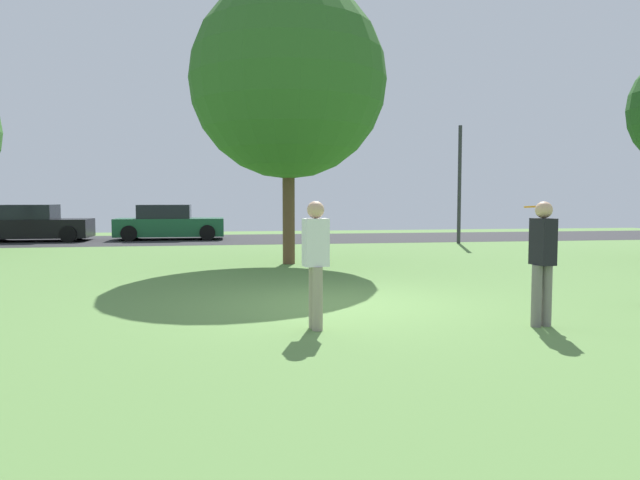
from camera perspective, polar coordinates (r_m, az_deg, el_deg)
name	(u,v)px	position (r m, az deg, el deg)	size (l,w,h in m)	color
ground_plane	(340,304)	(9.87, 1.97, -6.14)	(44.00, 44.00, 0.00)	#5B8442
road_strip	(266,239)	(25.66, -5.15, 0.12)	(44.00, 6.40, 0.01)	#28282B
oak_tree_right	(288,81)	(16.11, -3.05, 14.96)	(5.12, 5.12, 7.37)	brown
person_catcher	(316,259)	(7.88, -0.42, -1.79)	(0.35, 0.30, 1.70)	gray
person_bystander	(543,258)	(8.61, 20.48, -1.58)	(0.30, 0.35, 1.70)	slate
frisbee_disc	(533,207)	(9.41, 19.70, 3.01)	(0.38, 0.38, 0.04)	orange
parked_car_black	(33,225)	(26.74, -25.74, 1.33)	(4.35, 2.12, 1.48)	black
parked_car_green	(169,224)	(25.96, -14.22, 1.53)	(4.44, 2.07, 1.47)	#195633
street_lamp_post	(459,185)	(23.54, 13.17, 5.15)	(0.14, 0.14, 4.50)	#2D2D33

